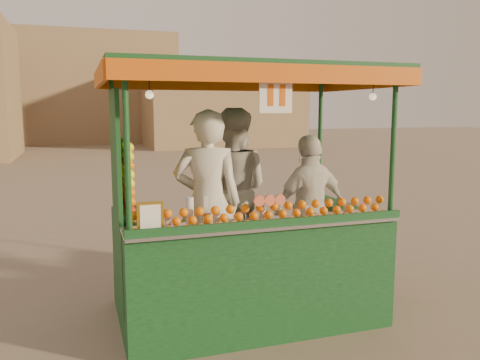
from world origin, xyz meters
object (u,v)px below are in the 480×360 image
object	(u,v)px
vendor_left	(207,203)
vendor_right	(310,208)
vendor_middle	(231,190)
juice_cart	(242,240)

from	to	relation	value
vendor_left	vendor_right	bearing A→B (deg)	-163.95
vendor_left	vendor_middle	xyz separation A→B (m)	(0.46, 0.65, 0.01)
juice_cart	vendor_left	bearing A→B (deg)	166.76
vendor_left	vendor_right	size ratio (longest dim) A/B	1.17
vendor_left	vendor_right	xyz separation A→B (m)	(1.17, 0.01, -0.13)
juice_cart	vendor_right	xyz separation A→B (m)	(0.83, 0.09, 0.27)
vendor_left	vendor_middle	world-z (taller)	vendor_middle
vendor_left	vendor_middle	size ratio (longest dim) A/B	0.99
vendor_middle	vendor_right	distance (m)	0.96
juice_cart	vendor_middle	size ratio (longest dim) A/B	1.51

